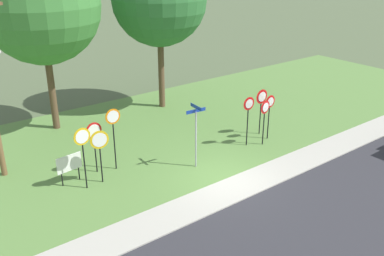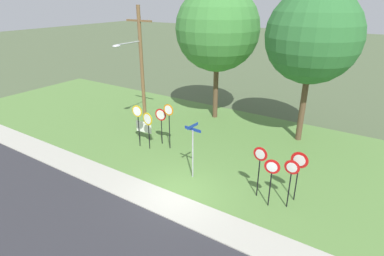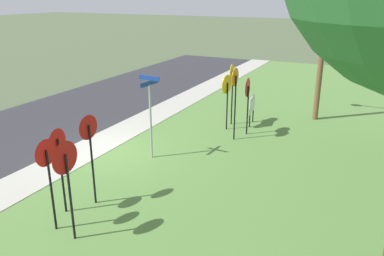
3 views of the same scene
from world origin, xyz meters
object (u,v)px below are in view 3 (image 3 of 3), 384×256
Objects in this scene: street_name_post at (150,110)px; utility_pole at (321,20)px; stop_sign_far_left at (232,81)px; stop_sign_near_right at (248,94)px; yield_sign_far_left at (66,168)px; stop_sign_far_center at (235,89)px; stop_sign_near_left at (227,90)px; notice_board at (252,106)px; yield_sign_near_left at (89,139)px; yield_sign_near_right at (58,151)px; yield_sign_far_right at (47,164)px.

utility_pole is (-6.97, 4.20, 2.62)m from street_name_post.
stop_sign_far_left is 4.52m from utility_pole.
yield_sign_far_left is at bearing -13.96° from stop_sign_near_right.
stop_sign_far_center is at bearing 18.00° from stop_sign_far_left.
stop_sign_near_left reaches higher than notice_board.
stop_sign_near_left is 0.82× the size of stop_sign_far_center.
stop_sign_near_left is 7.34m from yield_sign_near_left.
yield_sign_near_left is 0.87× the size of street_name_post.
yield_sign_near_right is (0.70, -0.41, -0.15)m from yield_sign_near_left.
notice_board is at bearing 179.15° from stop_sign_far_center.
street_name_post is (3.71, -2.19, 0.04)m from stop_sign_near_right.
stop_sign_near_left is 4.10m from street_name_post.
stop_sign_far_left is 1.14× the size of yield_sign_far_right.
yield_sign_near_left is (7.06, -1.97, 0.18)m from stop_sign_near_right.
stop_sign_far_center is 1.22× the size of yield_sign_near_right.
stop_sign_far_center reaches higher than stop_sign_far_left.
stop_sign_far_center is at bearing 166.61° from yield_sign_far_right.
street_name_post is at bearing 170.46° from yield_sign_near_right.
yield_sign_far_left reaches higher than yield_sign_far_right.
yield_sign_far_right reaches higher than yield_sign_near_right.
utility_pole is (-3.27, 2.01, 2.66)m from stop_sign_near_right.
yield_sign_far_right reaches higher than notice_board.
yield_sign_near_left reaches higher than yield_sign_far_right.
street_name_post is 8.55m from utility_pole.
yield_sign_near_right is (7.97, -1.43, 0.01)m from stop_sign_near_left.
yield_sign_far_left is (0.83, 1.03, 0.11)m from yield_sign_near_right.
stop_sign_far_center is 5.19m from utility_pole.
yield_sign_near_left is (6.26, -1.72, -0.17)m from stop_sign_far_center.
utility_pole reaches higher than stop_sign_far_center.
stop_sign_far_center reaches higher than stop_sign_near_left.
stop_sign_near_left is 0.88× the size of stop_sign_far_left.
stop_sign_far_center is 3.51m from street_name_post.
stop_sign_far_left reaches higher than notice_board.
stop_sign_far_left is 8.05m from yield_sign_near_left.
yield_sign_far_left is 1.94× the size of notice_board.
stop_sign_far_left is at bearing -155.27° from stop_sign_far_center.
stop_sign_near_right is at bearing 166.21° from yield_sign_far_right.
yield_sign_near_left reaches higher than notice_board.
yield_sign_far_right is at bearing 6.58° from street_name_post.
yield_sign_far_right is at bearing -12.01° from stop_sign_far_center.
stop_sign_far_left is at bearing 176.68° from yield_sign_near_left.
utility_pole is (-10.32, 3.98, 2.49)m from yield_sign_near_left.
stop_sign_near_left is 8.75m from yield_sign_far_right.
stop_sign_far_center is 0.35× the size of utility_pole.
stop_sign_near_left is 1.00× the size of yield_sign_far_right.
yield_sign_near_left is at bearing -12.54° from stop_sign_far_left.
stop_sign_far_center is at bearing -29.06° from utility_pole.
street_name_post is at bearing -28.82° from notice_board.
yield_sign_far_right is 0.29× the size of utility_pole.
street_name_post is at bearing -178.43° from yield_sign_far_right.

